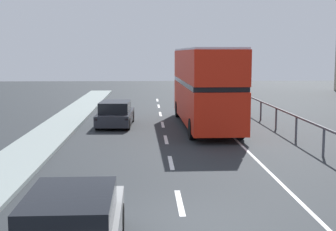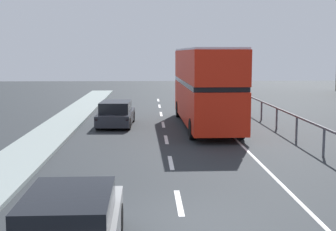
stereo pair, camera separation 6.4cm
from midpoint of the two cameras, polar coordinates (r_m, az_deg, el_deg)
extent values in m
cube|color=#272C2F|center=(11.79, 1.77, -12.84)|extent=(74.84, 120.00, 0.10)
cube|color=silver|center=(13.31, 1.25, -10.20)|extent=(0.16, 2.29, 0.01)
cube|color=silver|center=(17.97, 0.25, -5.56)|extent=(0.16, 2.29, 0.01)
cube|color=silver|center=(22.70, -0.33, -2.85)|extent=(0.16, 2.29, 0.01)
cube|color=silver|center=(27.47, -0.70, -1.07)|extent=(0.16, 2.29, 0.01)
cube|color=silver|center=(32.25, -0.96, 0.18)|extent=(0.16, 2.29, 0.01)
cube|color=silver|center=(37.05, -1.16, 1.11)|extent=(0.16, 2.29, 0.01)
cube|color=silver|center=(41.85, -1.31, 1.82)|extent=(0.16, 2.29, 0.01)
cube|color=silver|center=(20.84, 8.97, -3.86)|extent=(0.12, 46.00, 0.01)
cube|color=#4C4D55|center=(21.36, 16.23, -0.73)|extent=(0.08, 42.00, 0.08)
cylinder|color=#4C4D55|center=(19.82, 17.78, -3.05)|extent=(0.10, 0.10, 1.13)
cylinder|color=#4C4D55|center=(23.09, 14.80, -1.51)|extent=(0.10, 0.10, 1.13)
cylinder|color=#4C4D55|center=(26.42, 12.56, -0.35)|extent=(0.10, 0.10, 1.13)
cylinder|color=#4C4D55|center=(29.78, 10.83, 0.55)|extent=(0.10, 0.10, 1.13)
cylinder|color=#4C4D55|center=(33.18, 9.45, 1.26)|extent=(0.10, 0.10, 1.13)
cylinder|color=#4C4D55|center=(36.59, 8.32, 1.84)|extent=(0.10, 0.10, 1.13)
cylinder|color=#4C4D55|center=(40.02, 7.39, 2.32)|extent=(0.10, 0.10, 1.13)
cube|color=red|center=(26.56, 4.29, 1.52)|extent=(2.71, 11.14, 1.97)
cube|color=black|center=(26.47, 4.32, 3.91)|extent=(2.72, 10.70, 0.24)
cube|color=red|center=(26.43, 4.34, 5.92)|extent=(2.71, 11.14, 1.62)
cube|color=silver|center=(26.42, 4.35, 7.79)|extent=(2.65, 10.92, 0.10)
cube|color=black|center=(32.01, 2.95, 2.70)|extent=(2.24, 0.08, 1.38)
cube|color=yellow|center=(31.91, 2.97, 6.90)|extent=(1.49, 0.07, 0.28)
cylinder|color=black|center=(30.62, 1.10, 0.74)|extent=(0.30, 1.01, 1.00)
cylinder|color=black|center=(30.89, 5.33, 0.76)|extent=(0.30, 1.01, 1.00)
cylinder|color=black|center=(22.64, 2.77, -1.61)|extent=(0.30, 1.01, 1.00)
cylinder|color=black|center=(23.00, 8.44, -1.54)|extent=(0.30, 1.01, 1.00)
cube|color=black|center=(9.39, -11.66, -10.63)|extent=(1.64, 2.50, 0.56)
cylinder|color=black|center=(11.45, -14.44, -11.72)|extent=(0.21, 0.64, 0.64)
cylinder|color=black|center=(11.25, -5.90, -11.87)|extent=(0.21, 0.64, 0.64)
cube|color=#25272E|center=(27.20, -6.26, -0.18)|extent=(1.98, 4.52, 0.60)
cube|color=black|center=(26.90, -6.33, 1.03)|extent=(1.68, 2.51, 0.60)
cube|color=red|center=(25.12, -8.61, -0.49)|extent=(0.16, 0.07, 0.12)
cube|color=red|center=(24.93, -4.97, -0.49)|extent=(0.16, 0.07, 0.12)
cylinder|color=black|center=(28.81, -7.56, -0.10)|extent=(0.23, 0.65, 0.64)
cylinder|color=black|center=(28.65, -4.30, -0.10)|extent=(0.23, 0.65, 0.64)
cylinder|color=black|center=(25.82, -8.43, -0.98)|extent=(0.23, 0.65, 0.64)
cylinder|color=black|center=(25.64, -4.79, -0.98)|extent=(0.23, 0.65, 0.64)
camera|label=1|loc=(0.03, -90.10, -0.01)|focal=51.71mm
camera|label=2|loc=(0.03, 89.90, 0.01)|focal=51.71mm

